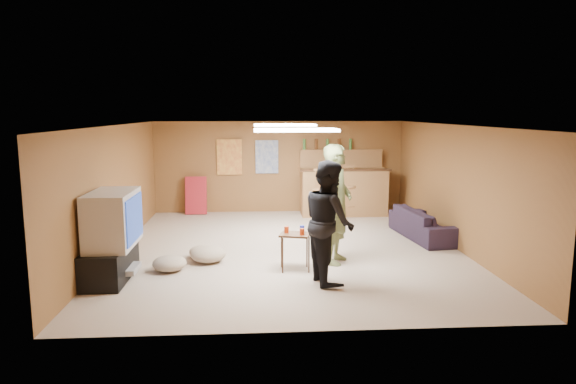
{
  "coord_description": "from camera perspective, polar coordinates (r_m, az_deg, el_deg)",
  "views": [
    {
      "loc": [
        -0.59,
        -8.9,
        2.44
      ],
      "look_at": [
        0.0,
        0.2,
        1.0
      ],
      "focal_mm": 32.0,
      "sensor_mm": 36.0,
      "label": 1
    }
  ],
  "objects": [
    {
      "name": "ground",
      "position": [
        9.24,
        0.08,
        -6.33
      ],
      "size": [
        7.0,
        7.0,
        0.0
      ],
      "primitive_type": "plane",
      "color": "tan",
      "rests_on": "ground"
    },
    {
      "name": "sofa",
      "position": [
        10.33,
        14.97,
        -3.41
      ],
      "size": [
        0.96,
        1.98,
        0.56
      ],
      "primitive_type": "imported",
      "rotation": [
        0.0,
        0.0,
        1.68
      ],
      "color": "black",
      "rests_on": "ground"
    },
    {
      "name": "wall_back",
      "position": [
        12.48,
        -0.98,
        2.81
      ],
      "size": [
        6.0,
        0.02,
        2.2
      ],
      "primitive_type": "cube",
      "color": "brown",
      "rests_on": "ground"
    },
    {
      "name": "person_black",
      "position": [
        7.34,
        4.56,
        -3.3
      ],
      "size": [
        0.82,
        0.97,
        1.76
      ],
      "primitive_type": "imported",
      "rotation": [
        0.0,
        0.0,
        1.76
      ],
      "color": "black",
      "rests_on": "ground"
    },
    {
      "name": "person_olive",
      "position": [
        8.27,
        5.47,
        -1.35
      ],
      "size": [
        0.68,
        0.82,
        1.93
      ],
      "primitive_type": "imported",
      "rotation": [
        0.0,
        0.0,
        1.21
      ],
      "color": "#606A3D",
      "rests_on": "ground"
    },
    {
      "name": "bar_stool_right",
      "position": [
        12.04,
        6.93,
        0.07
      ],
      "size": [
        0.42,
        0.42,
        1.18
      ],
      "primitive_type": null,
      "rotation": [
        0.0,
        0.0,
        0.14
      ],
      "color": "olive",
      "rests_on": "ground"
    },
    {
      "name": "cushion_near_tv",
      "position": [
        8.54,
        -8.88,
        -6.83
      ],
      "size": [
        0.74,
        0.74,
        0.26
      ],
      "primitive_type": "ellipsoid",
      "rotation": [
        0.0,
        0.0,
        0.35
      ],
      "color": "gray",
      "rests_on": "ground"
    },
    {
      "name": "cup_red_near",
      "position": [
        7.93,
        -0.17,
        -4.22
      ],
      "size": [
        0.08,
        0.08,
        0.1
      ],
      "primitive_type": "cylinder",
      "rotation": [
        0.0,
        0.0,
        -0.13
      ],
      "color": "#AD2E0B",
      "rests_on": "tray_table"
    },
    {
      "name": "wall_left",
      "position": [
        9.31,
        -18.67,
        0.23
      ],
      "size": [
        0.02,
        7.0,
        2.2
      ],
      "primitive_type": "cube",
      "color": "brown",
      "rests_on": "ground"
    },
    {
      "name": "bar_lip",
      "position": [
        11.86,
        6.47,
        2.43
      ],
      "size": [
        2.1,
        0.12,
        0.05
      ],
      "primitive_type": "cube",
      "color": "#392112",
      "rests_on": "bar_counter"
    },
    {
      "name": "bottle_row",
      "position": [
        12.43,
        4.41,
        5.32
      ],
      "size": [
        1.2,
        0.08,
        0.26
      ],
      "primitive_type": null,
      "color": "#3F7233",
      "rests_on": "bar_shelf"
    },
    {
      "name": "tv_stand",
      "position": [
        8.0,
        -19.16,
        -7.41
      ],
      "size": [
        0.55,
        1.3,
        0.5
      ],
      "primitive_type": "cube",
      "color": "black",
      "rests_on": "ground"
    },
    {
      "name": "tray_table",
      "position": [
        7.97,
        0.79,
        -6.67
      ],
      "size": [
        0.52,
        0.46,
        0.58
      ],
      "primitive_type": "cube",
      "rotation": [
        0.0,
        0.0,
        -0.27
      ],
      "color": "#392112",
      "rests_on": "ground"
    },
    {
      "name": "poster_left",
      "position": [
        12.42,
        -6.53,
        3.88
      ],
      "size": [
        0.6,
        0.03,
        0.85
      ],
      "primitive_type": "cube",
      "color": "#BF3F26",
      "rests_on": "wall_back"
    },
    {
      "name": "tv_screen",
      "position": [
        7.75,
        -16.69,
        -2.86
      ],
      "size": [
        0.02,
        0.95,
        0.65
      ],
      "primitive_type": "cube",
      "color": "navy",
      "rests_on": "tv_body"
    },
    {
      "name": "poster_right",
      "position": [
        12.41,
        -2.36,
        3.93
      ],
      "size": [
        0.55,
        0.03,
        0.8
      ],
      "primitive_type": "cube",
      "color": "#334C99",
      "rests_on": "wall_back"
    },
    {
      "name": "cushion_mid",
      "position": [
        8.81,
        -9.43,
        -6.53
      ],
      "size": [
        0.6,
        0.6,
        0.21
      ],
      "primitive_type": "ellipsoid",
      "rotation": [
        0.0,
        0.0,
        -0.36
      ],
      "color": "gray",
      "rests_on": "ground"
    },
    {
      "name": "dvd_box",
      "position": [
        7.97,
        -17.58,
        -8.14
      ],
      "size": [
        0.35,
        0.5,
        0.08
      ],
      "primitive_type": "cube",
      "color": "#B2B2B7",
      "rests_on": "tv_stand"
    },
    {
      "name": "ceiling_panel_back",
      "position": [
        10.12,
        -0.37,
        7.45
      ],
      "size": [
        1.2,
        0.6,
        0.04
      ],
      "primitive_type": "cube",
      "color": "white",
      "rests_on": "ceiling"
    },
    {
      "name": "tv_body",
      "position": [
        7.83,
        -18.91,
        -2.85
      ],
      "size": [
        0.6,
        1.1,
        0.8
      ],
      "primitive_type": "cube",
      "color": "#B2B2B7",
      "rests_on": "tv_stand"
    },
    {
      "name": "cushion_far",
      "position": [
        8.19,
        -13.04,
        -7.72
      ],
      "size": [
        0.66,
        0.66,
        0.23
      ],
      "primitive_type": "ellipsoid",
      "rotation": [
        0.0,
        0.0,
        -0.33
      ],
      "color": "gray",
      "rests_on": "ground"
    },
    {
      "name": "ceiling_panel_front",
      "position": [
        7.42,
        0.86,
        6.9
      ],
      "size": [
        1.2,
        0.6,
        0.04
      ],
      "primitive_type": "cube",
      "color": "white",
      "rests_on": "ceiling"
    },
    {
      "name": "cup_blue",
      "position": [
        8.0,
        1.58,
        -4.1
      ],
      "size": [
        0.08,
        0.08,
        0.1
      ],
      "primitive_type": "cylinder",
      "rotation": [
        0.0,
        0.0,
        -0.07
      ],
      "color": "#16239B",
      "rests_on": "tray_table"
    },
    {
      "name": "bar_stool_left",
      "position": [
        11.27,
        3.64,
        -0.22
      ],
      "size": [
        0.46,
        0.46,
        1.28
      ],
      "primitive_type": null,
      "rotation": [
        0.0,
        0.0,
        -0.15
      ],
      "color": "olive",
      "rests_on": "ground"
    },
    {
      "name": "cup_red_far",
      "position": [
        7.8,
        1.57,
        -4.45
      ],
      "size": [
        0.09,
        0.09,
        0.1
      ],
      "primitive_type": "cylinder",
      "rotation": [
        0.0,
        0.0,
        0.27
      ],
      "color": "#AD2E0B",
      "rests_on": "tray_table"
    },
    {
      "name": "bar_counter",
      "position": [
        12.18,
        6.22,
        -0.01
      ],
      "size": [
        2.0,
        0.6,
        1.1
      ],
      "primitive_type": "cube",
      "color": "olive",
      "rests_on": "ground"
    },
    {
      "name": "ceiling",
      "position": [
        8.92,
        0.08,
        7.44
      ],
      "size": [
        6.0,
        7.0,
        0.02
      ],
      "primitive_type": "cube",
      "color": "silver",
      "rests_on": "ground"
    },
    {
      "name": "bar_backing",
      "position": [
        12.55,
        5.9,
        3.26
      ],
      "size": [
        2.0,
        0.14,
        0.6
      ],
      "primitive_type": "cube",
      "color": "olive",
      "rests_on": "bar_counter"
    },
    {
      "name": "wall_front",
      "position": [
        5.59,
        2.47,
        -4.89
      ],
      "size": [
        6.0,
        0.02,
        2.2
      ],
      "primitive_type": "cube",
      "color": "brown",
      "rests_on": "ground"
    },
    {
      "name": "folding_chair_stack",
      "position": [
        12.44,
        -10.17,
        -0.38
      ],
      "size": [
        0.5,
        0.26,
        0.91
      ],
      "primitive_type": "cube",
      "rotation": [
        -0.14,
        0.0,
        0.0
      ],
      "color": "#AD1F2A",
      "rests_on": "ground"
    },
    {
      "name": "bar_shelf",
      "position": [
        12.51,
        5.94,
        4.61
      ],
      "size": [
        2.0,
        0.18,
        0.05
      ],
      "primitive_type": "cube",
      "color": "olive",
      "rests_on": "bar_backing"
    },
    {
      "name": "wall_right",
      "position": [
        9.69,
        18.08,
        0.58
      ],
      "size": [
        0.02,
        7.0,
        2.2
      ],
      "primitive_type": "cube",
      "color": "brown",
      "rests_on": "ground"
    }
  ]
}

